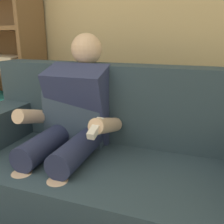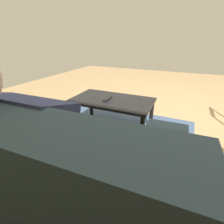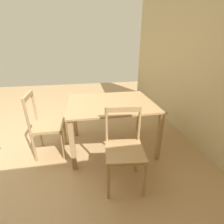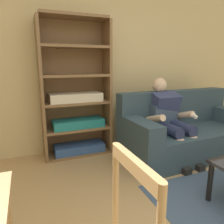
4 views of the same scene
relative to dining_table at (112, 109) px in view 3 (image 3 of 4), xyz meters
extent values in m
cube|color=#C8B586|center=(-1.40, -0.13, 0.64)|extent=(0.12, 5.32, 2.58)
cube|color=tan|center=(0.00, 0.00, 0.10)|extent=(1.26, 0.96, 0.02)
cube|color=tan|center=(-0.58, -0.43, -0.28)|extent=(0.06, 0.06, 0.73)
cube|color=tan|center=(0.58, -0.43, -0.28)|extent=(0.06, 0.06, 0.73)
cube|color=tan|center=(-0.58, 0.43, -0.28)|extent=(0.06, 0.06, 0.73)
cube|color=tan|center=(0.58, 0.43, -0.28)|extent=(0.06, 0.06, 0.73)
cube|color=tan|center=(0.00, 0.78, -0.18)|extent=(0.46, 0.46, 0.04)
cylinder|color=tan|center=(0.21, 0.95, -0.41)|extent=(0.04, 0.04, 0.46)
cylinder|color=tan|center=(-0.17, 0.99, -0.41)|extent=(0.04, 0.04, 0.46)
cylinder|color=tan|center=(0.17, 0.57, -0.41)|extent=(0.04, 0.04, 0.46)
cylinder|color=tan|center=(-0.21, 0.61, -0.41)|extent=(0.04, 0.04, 0.46)
cylinder|color=tan|center=(0.17, 0.57, 0.04)|extent=(0.03, 0.03, 0.45)
cylinder|color=tan|center=(-0.21, 0.61, 0.04)|extent=(0.03, 0.03, 0.45)
cube|color=tan|center=(-0.02, 0.59, 0.24)|extent=(0.38, 0.08, 0.06)
cube|color=tan|center=(0.93, 0.00, -0.19)|extent=(0.42, 0.42, 0.04)
cylinder|color=tan|center=(0.74, 0.19, -0.42)|extent=(0.04, 0.04, 0.45)
cylinder|color=tan|center=(0.74, -0.19, -0.42)|extent=(0.04, 0.04, 0.45)
cylinder|color=tan|center=(1.12, 0.19, -0.42)|extent=(0.04, 0.04, 0.45)
cylinder|color=tan|center=(1.12, -0.19, -0.42)|extent=(0.04, 0.04, 0.45)
cylinder|color=tan|center=(1.12, 0.19, 0.05)|extent=(0.03, 0.03, 0.49)
cylinder|color=tan|center=(1.12, -0.19, 0.05)|extent=(0.03, 0.03, 0.49)
cube|color=tan|center=(1.12, 0.00, 0.27)|extent=(0.04, 0.38, 0.06)
camera|label=1|loc=(3.36, 0.40, 0.46)|focal=39.89mm
camera|label=2|loc=(2.00, 2.19, 0.47)|focal=26.52mm
camera|label=3|loc=(0.39, 2.19, 0.93)|focal=26.03mm
camera|label=4|loc=(0.74, -0.70, 0.67)|focal=34.15mm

